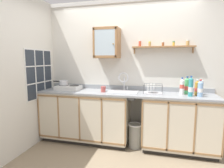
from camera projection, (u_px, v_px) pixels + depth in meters
floor at (119, 152)px, 3.02m from camera, size 6.06×6.06×0.00m
back_wall at (127, 71)px, 3.44m from camera, size 3.66×0.07×2.60m
side_wall_left at (21, 73)px, 2.94m from camera, size 0.05×3.40×2.60m
lower_cabinet_run at (86, 116)px, 3.43m from camera, size 1.62×0.59×0.92m
lower_cabinet_run_right at (179, 124)px, 3.03m from camera, size 1.18×0.59×0.92m
countertop at (123, 93)px, 3.19m from camera, size 3.02×0.61×0.03m
backsplash at (126, 88)px, 3.45m from camera, size 3.02×0.02×0.08m
sink at (123, 92)px, 3.23m from camera, size 0.51×0.41×0.45m
hot_plate_stove at (68, 88)px, 3.45m from camera, size 0.44×0.31×0.08m
saucepan at (64, 83)px, 3.49m from camera, size 0.31×0.17×0.09m
bottle_soda_green_0 at (187, 86)px, 3.03m from camera, size 0.08×0.08×0.29m
bottle_juice_amber_1 at (197, 88)px, 2.91m from camera, size 0.08×0.08×0.26m
bottle_opaque_white_2 at (182, 87)px, 2.97m from camera, size 0.07×0.07×0.28m
bottle_water_blue_3 at (200, 89)px, 2.81m from camera, size 0.08×0.08×0.27m
bottle_water_clear_4 at (201, 87)px, 2.98m from camera, size 0.07×0.07×0.27m
bottle_detergent_teal_5 at (191, 87)px, 2.83m from camera, size 0.07×0.07×0.32m
dish_rack at (152, 91)px, 3.09m from camera, size 0.33×0.23×0.17m
mug at (103, 89)px, 3.22m from camera, size 0.08×0.12×0.10m
wall_cabinet at (107, 43)px, 3.28m from camera, size 0.44×0.34×0.53m
spice_shelf at (163, 46)px, 3.14m from camera, size 1.05×0.14×0.23m
window at (39, 74)px, 3.35m from camera, size 0.03×0.75×0.90m
trash_bin at (135, 135)px, 3.17m from camera, size 0.25×0.25×0.42m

